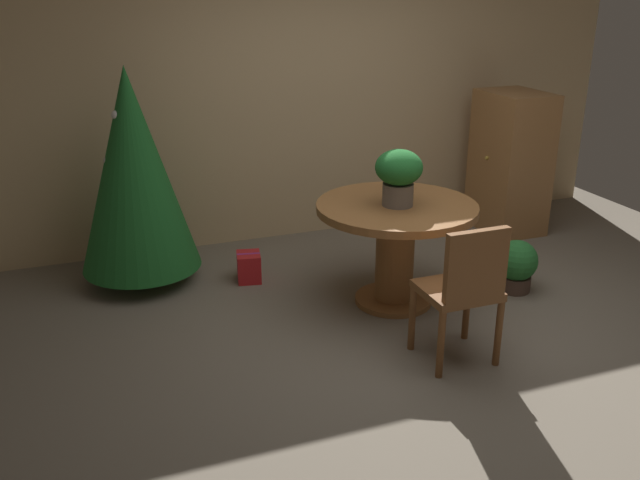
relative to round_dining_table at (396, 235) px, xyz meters
name	(u,v)px	position (x,y,z in m)	size (l,w,h in m)	color
ground_plane	(428,332)	(0.02, -0.50, -0.53)	(6.60, 6.60, 0.00)	#756B5B
back_wall_panel	(315,92)	(0.02, 1.70, 0.77)	(6.00, 0.10, 2.60)	tan
round_dining_table	(396,235)	(0.00, 0.00, 0.00)	(1.15, 1.15, 0.77)	brown
flower_vase	(399,173)	(-0.01, -0.03, 0.47)	(0.33, 0.33, 0.40)	#665B51
wooden_chair_near	(464,286)	(0.00, -0.92, -0.01)	(0.45, 0.41, 0.92)	brown
holiday_tree	(134,170)	(-1.68, 1.05, 0.37)	(0.92, 0.92, 1.68)	brown
gift_box_red	(249,267)	(-0.90, 0.76, -0.42)	(0.22, 0.24, 0.23)	red
wooden_cabinet	(510,162)	(1.72, 1.08, 0.12)	(0.53, 0.67, 1.30)	#9E6B3D
potted_plant	(516,265)	(0.97, -0.15, -0.32)	(0.32, 0.32, 0.41)	#4C382D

